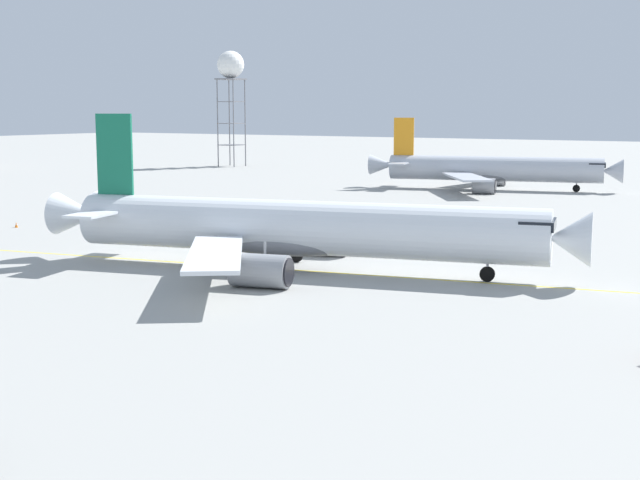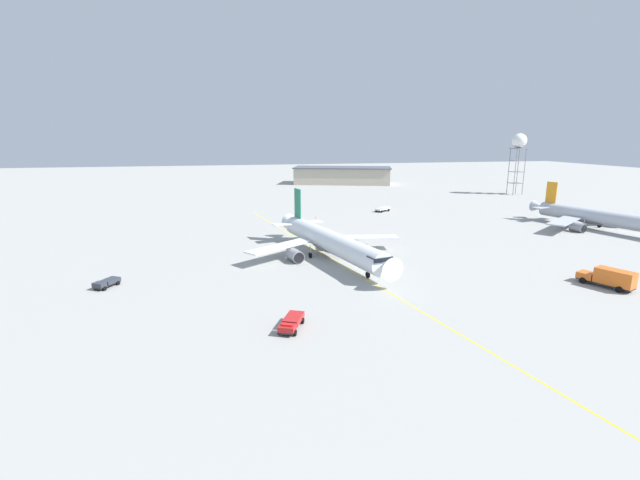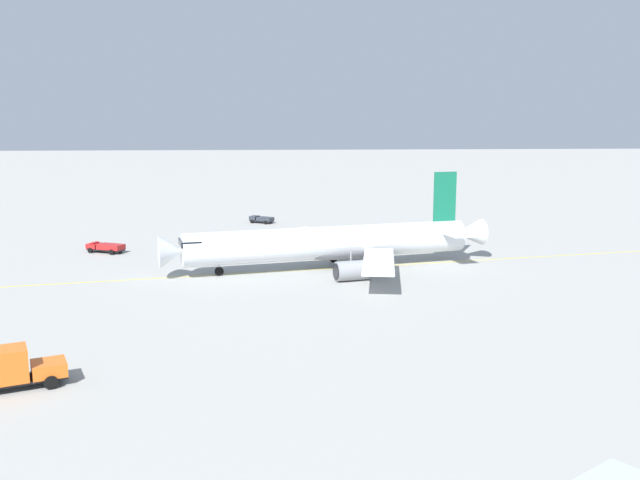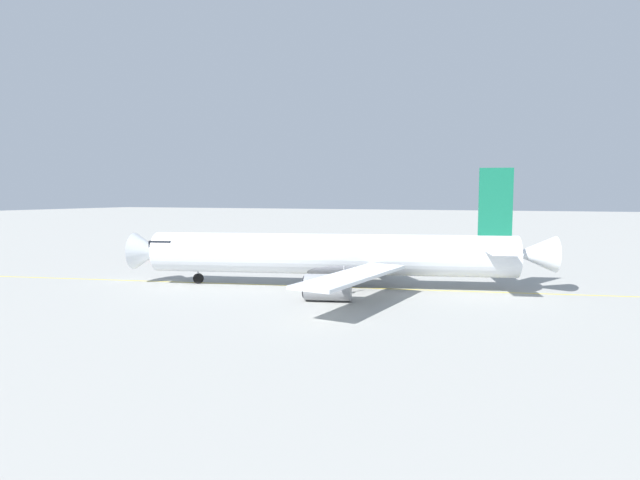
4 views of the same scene
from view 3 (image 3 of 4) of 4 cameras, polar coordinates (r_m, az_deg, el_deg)
The scene contains 5 objects.
ground_plane at distance 92.58m, azimuth 4.26°, elevation -2.06°, with size 600.00×600.00×0.00m, color #9E9E99.
airliner_main at distance 90.01m, azimuth 0.97°, elevation -0.33°, with size 42.84×32.99×12.02m.
baggage_truck_truck at distance 128.35m, azimuth -4.76°, elevation 1.69°, with size 4.63×3.75×1.22m.
ops_pickup_truck at distance 105.13m, azimuth -16.93°, elevation -0.55°, with size 5.79×4.08×1.41m.
taxiway_centreline at distance 89.80m, azimuth -0.87°, elevation -2.42°, with size 122.46×23.37×0.01m.
Camera 3 is at (-12.89, -89.56, 19.59)m, focal length 39.60 mm.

